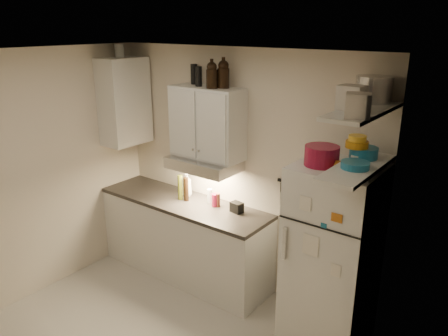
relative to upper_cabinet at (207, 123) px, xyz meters
The scene contains 35 objects.
ceiling 1.58m from the upper_cabinet, 77.33° to the right, with size 3.20×3.00×0.02m, color silver.
back_wall 0.63m from the upper_cabinet, 30.26° to the left, with size 3.20×0.02×2.60m, color beige.
left_wall 1.94m from the upper_cabinet, 134.46° to the right, with size 0.02×3.00×2.60m, color beige.
right_wall 2.39m from the upper_cabinet, 34.95° to the right, with size 0.02×3.00×2.60m, color beige.
base_cabinet 1.41m from the upper_cabinet, 151.63° to the right, with size 2.10×0.60×0.88m, color silver.
countertop 0.97m from the upper_cabinet, 151.63° to the right, with size 2.10×0.62×0.04m, color #2C2826.
upper_cabinet is the anchor object (origin of this frame).
side_cabinet 1.15m from the upper_cabinet, behind, with size 0.33×0.55×1.00m, color silver.
range_hood 0.44m from the upper_cabinet, 90.00° to the right, with size 0.76×0.46×0.12m, color silver.
fridge 1.84m from the upper_cabinet, ahead, with size 0.70×0.68×1.70m, color silver.
shelf_hi 1.82m from the upper_cabinet, 10.05° to the right, with size 0.30×0.95×0.03m, color silver.
shelf_lo 1.78m from the upper_cabinet, 10.05° to the right, with size 0.30×0.95×0.03m, color silver.
knife_strip 1.13m from the upper_cabinet, ahead, with size 0.42×0.02×0.03m, color black.
dutch_oven 1.44m from the upper_cabinet, ahead, with size 0.29×0.29×0.17m, color maroon.
book_stack 1.71m from the upper_cabinet, 11.90° to the right, with size 0.18×0.22×0.07m, color #AE5E15.
spice_jar 1.69m from the upper_cabinet, ahead, with size 0.07×0.07×0.11m, color silver.
stock_pot 1.76m from the upper_cabinet, ahead, with size 0.29×0.29×0.21m, color silver.
tin_a 1.79m from the upper_cabinet, 13.15° to the right, with size 0.18×0.16×0.18m, color #AAAAAD.
tin_b 1.99m from the upper_cabinet, 19.21° to the right, with size 0.16×0.16×0.16m, color #AAAAAD.
bowl_teal 1.71m from the upper_cabinet, ahead, with size 0.23×0.23×0.09m, color #1A6990.
bowl_orange 1.67m from the upper_cabinet, ahead, with size 0.18×0.18×0.05m, color #BF7C12.
bowl_yellow 1.67m from the upper_cabinet, ahead, with size 0.14×0.14×0.05m, color yellow.
plates 1.80m from the upper_cabinet, 12.35° to the right, with size 0.21×0.21×0.05m, color #1A6990.
growler_a 0.52m from the upper_cabinet, 26.98° to the right, with size 0.11×0.11×0.27m, color black, non-canonical shape.
growler_b 0.55m from the upper_cabinet, ahead, with size 0.12×0.12×0.28m, color black, non-canonical shape.
thermos_a 0.48m from the upper_cabinet, 165.99° to the right, with size 0.07×0.07×0.20m, color black.
thermos_b 0.54m from the upper_cabinet, 162.01° to the left, with size 0.07×0.07×0.21m, color black.
side_jar 1.39m from the upper_cabinet, behind, with size 0.11×0.11×0.15m, color silver.
soap_bottle 0.82m from the upper_cabinet, behind, with size 0.12×0.12×0.30m, color silver.
pepper_mill 0.84m from the upper_cabinet, 10.13° to the right, with size 0.05×0.05×0.15m, color #5C281B.
oil_bottle 0.83m from the upper_cabinet, 159.02° to the right, with size 0.06×0.06×0.29m, color #595F17.
vinegar_bottle 0.81m from the upper_cabinet, 155.06° to the right, with size 0.06×0.06×0.27m, color black.
clear_bottle 0.82m from the upper_cabinet, ahead, with size 0.05×0.05×0.16m, color silver.
red_jar 0.84m from the upper_cabinet, 17.33° to the right, with size 0.07×0.07×0.14m, color maroon.
caddy 0.94m from the upper_cabinet, ahead, with size 0.13×0.09×0.11m, color black.
Camera 1 is at (2.55, -2.14, 2.82)m, focal length 35.00 mm.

